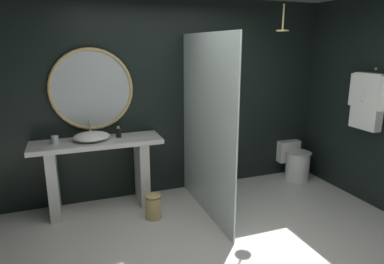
% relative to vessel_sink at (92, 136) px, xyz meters
% --- Properties ---
extents(back_wall_panel, '(4.80, 0.10, 2.60)m').
position_rel_vessel_sink_xyz_m(back_wall_panel, '(1.04, 0.32, 0.35)').
color(back_wall_panel, black).
rests_on(back_wall_panel, ground_plane).
extents(side_wall_right, '(0.10, 2.47, 2.60)m').
position_rel_vessel_sink_xyz_m(side_wall_right, '(3.39, -0.82, 0.35)').
color(side_wall_right, black).
rests_on(side_wall_right, ground_plane).
extents(vanity_counter, '(1.54, 0.49, 0.89)m').
position_rel_vessel_sink_xyz_m(vanity_counter, '(0.06, 0.01, -0.38)').
color(vanity_counter, silver).
rests_on(vanity_counter, ground_plane).
extents(vessel_sink, '(0.43, 0.35, 0.22)m').
position_rel_vessel_sink_xyz_m(vessel_sink, '(0.00, 0.00, 0.00)').
color(vessel_sink, white).
rests_on(vessel_sink, vanity_counter).
extents(tumbler_cup, '(0.08, 0.08, 0.09)m').
position_rel_vessel_sink_xyz_m(tumbler_cup, '(-0.41, 0.03, -0.01)').
color(tumbler_cup, silver).
rests_on(tumbler_cup, vanity_counter).
extents(soap_dispenser, '(0.06, 0.06, 0.14)m').
position_rel_vessel_sink_xyz_m(soap_dispenser, '(0.33, 0.06, 0.01)').
color(soap_dispenser, black).
rests_on(soap_dispenser, vanity_counter).
extents(round_wall_mirror, '(1.01, 0.04, 1.01)m').
position_rel_vessel_sink_xyz_m(round_wall_mirror, '(0.06, 0.23, 0.53)').
color(round_wall_mirror, tan).
extents(shower_glass_panel, '(0.02, 1.56, 2.14)m').
position_rel_vessel_sink_xyz_m(shower_glass_panel, '(1.26, -0.51, 0.12)').
color(shower_glass_panel, silver).
rests_on(shower_glass_panel, ground_plane).
extents(rain_shower_head, '(0.16, 0.16, 0.33)m').
position_rel_vessel_sink_xyz_m(rain_shower_head, '(2.41, -0.25, 1.27)').
color(rain_shower_head, tan).
extents(hanging_bathrobe, '(0.20, 0.57, 0.76)m').
position_rel_vessel_sink_xyz_m(hanging_bathrobe, '(3.25, -0.92, 0.41)').
color(hanging_bathrobe, tan).
extents(toilet, '(0.37, 0.58, 0.54)m').
position_rel_vessel_sink_xyz_m(toilet, '(2.97, 0.04, -0.68)').
color(toilet, white).
rests_on(toilet, ground_plane).
extents(waste_bin, '(0.19, 0.19, 0.32)m').
position_rel_vessel_sink_xyz_m(waste_bin, '(0.61, -0.46, -0.79)').
color(waste_bin, tan).
rests_on(waste_bin, ground_plane).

